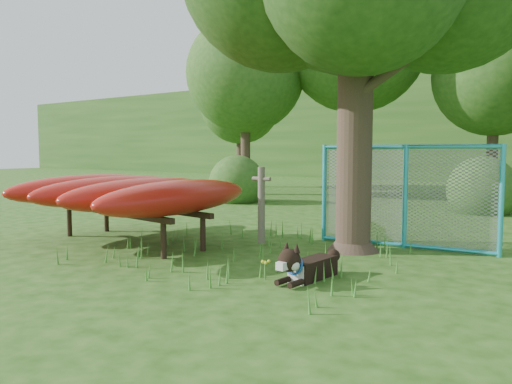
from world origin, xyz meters
The scene contains 12 objects.
ground centered at (0.00, 0.00, 0.00)m, with size 80.00×80.00×0.00m, color #1C430D.
wooden_post centered at (-0.28, 2.05, 0.72)m, with size 0.37×0.13×1.36m.
kayak_rack centered at (-2.22, 0.76, 0.90)m, with size 3.68×3.79×1.18m.
husky_dog centered at (1.61, 0.27, 0.19)m, with size 0.37×1.21×0.54m.
fence_section centered at (1.91, 3.12, 0.88)m, with size 2.99×0.34×2.92m.
wildflower_clump centered at (1.16, 0.04, 0.21)m, with size 0.12×0.10×0.26m.
bg_tree_a centered at (-6.50, 10.00, 4.48)m, with size 4.40×4.40×6.70m.
bg_tree_b centered at (-3.00, 12.00, 5.61)m, with size 5.20×5.20×8.22m.
bg_tree_c centered at (1.50, 13.00, 4.11)m, with size 4.00×4.00×6.12m.
bg_tree_f centered at (-9.00, 13.00, 3.73)m, with size 3.60×3.60×5.55m.
shrub_left centered at (-5.00, 7.50, 0.00)m, with size 1.80×1.80×1.80m, color #254D19.
shrub_mid centered at (2.00, 9.00, 0.00)m, with size 1.80×1.80×1.80m, color #254D19.
Camera 1 is at (4.67, -5.13, 1.65)m, focal length 35.00 mm.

